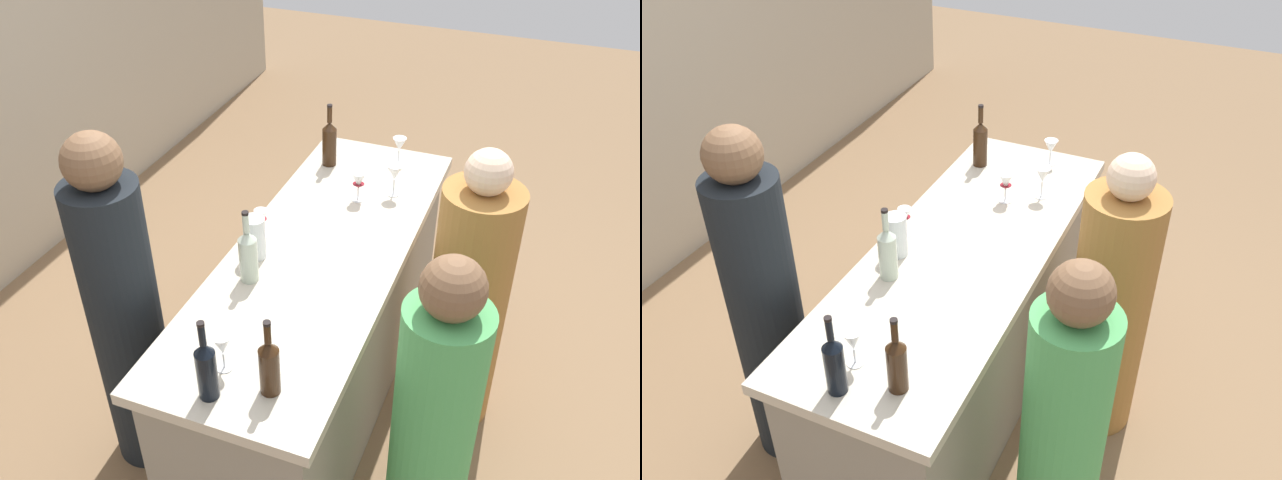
{
  "view_description": "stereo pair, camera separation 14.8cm",
  "coord_description": "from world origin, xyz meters",
  "views": [
    {
      "loc": [
        -2.3,
        -0.89,
        2.72
      ],
      "look_at": [
        0.0,
        0.0,
        0.98
      ],
      "focal_mm": 38.72,
      "sensor_mm": 36.0,
      "label": 1
    },
    {
      "loc": [
        -2.25,
        -1.02,
        2.72
      ],
      "look_at": [
        0.0,
        0.0,
        0.98
      ],
      "focal_mm": 38.72,
      "sensor_mm": 36.0,
      "label": 2
    }
  ],
  "objects": [
    {
      "name": "wine_bottle_second_right_amber_brown",
      "position": [
        0.74,
        0.23,
        1.06
      ],
      "size": [
        0.08,
        0.08,
        0.34
      ],
      "color": "#331E0F",
      "rests_on": "bar_counter"
    },
    {
      "name": "bar_counter",
      "position": [
        0.0,
        0.0,
        0.47
      ],
      "size": [
        2.1,
        0.74,
        0.93
      ],
      "color": "gray",
      "rests_on": "ground"
    },
    {
      "name": "person_left_guest",
      "position": [
        0.18,
        -0.65,
        0.67
      ],
      "size": [
        0.46,
        0.46,
        1.45
      ],
      "rotation": [
        0.0,
        0.0,
        1.97
      ],
      "color": "#9E6B33",
      "rests_on": "ground"
    },
    {
      "name": "wine_bottle_second_left_amber_brown",
      "position": [
        -0.83,
        -0.14,
        1.05
      ],
      "size": [
        0.07,
        0.07,
        0.31
      ],
      "color": "#331E0F",
      "rests_on": "bar_counter"
    },
    {
      "name": "ground_plane",
      "position": [
        0.0,
        0.0,
        0.0
      ],
      "size": [
        12.0,
        12.0,
        0.0
      ],
      "primitive_type": "plane",
      "color": "#846647"
    },
    {
      "name": "wine_glass_near_right",
      "position": [
        0.46,
        -0.02,
        1.03
      ],
      "size": [
        0.07,
        0.07,
        0.15
      ],
      "color": "white",
      "rests_on": "bar_counter"
    },
    {
      "name": "person_center_guest",
      "position": [
        -0.58,
        -0.67,
        0.68
      ],
      "size": [
        0.35,
        0.35,
        1.46
      ],
      "rotation": [
        0.0,
        0.0,
        1.46
      ],
      "color": "#4CA559",
      "rests_on": "ground"
    },
    {
      "name": "wine_glass_far_left",
      "position": [
        -0.79,
        0.06,
        1.04
      ],
      "size": [
        0.07,
        0.07,
        0.15
      ],
      "color": "white",
      "rests_on": "bar_counter"
    },
    {
      "name": "wine_glass_far_center",
      "position": [
        0.0,
        0.28,
        1.02
      ],
      "size": [
        0.06,
        0.06,
        0.14
      ],
      "color": "white",
      "rests_on": "bar_counter"
    },
    {
      "name": "person_right_guest",
      "position": [
        -0.58,
        0.65,
        0.78
      ],
      "size": [
        0.34,
        0.34,
        1.65
      ],
      "rotation": [
        0.0,
        0.0,
        -1.44
      ],
      "color": "black",
      "rests_on": "ground"
    },
    {
      "name": "wine_glass_near_center",
      "position": [
        0.9,
        -0.1,
        1.03
      ],
      "size": [
        0.07,
        0.07,
        0.14
      ],
      "color": "white",
      "rests_on": "bar_counter"
    },
    {
      "name": "wine_bottle_center_clear_pale",
      "position": [
        -0.3,
        0.2,
        1.06
      ],
      "size": [
        0.08,
        0.08,
        0.33
      ],
      "color": "#B7C6B2",
      "rests_on": "bar_counter"
    },
    {
      "name": "wine_glass_near_left",
      "position": [
        0.56,
        -0.17,
        1.05
      ],
      "size": [
        0.07,
        0.07,
        0.16
      ],
      "color": "white",
      "rests_on": "bar_counter"
    },
    {
      "name": "wine_bottle_leftmost_near_black",
      "position": [
        -0.93,
        0.05,
        1.05
      ],
      "size": [
        0.07,
        0.07,
        0.33
      ],
      "color": "black",
      "rests_on": "bar_counter"
    },
    {
      "name": "water_pitcher",
      "position": [
        -0.15,
        0.24,
        1.03
      ],
      "size": [
        0.1,
        0.1,
        0.19
      ],
      "color": "silver",
      "rests_on": "bar_counter"
    }
  ]
}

